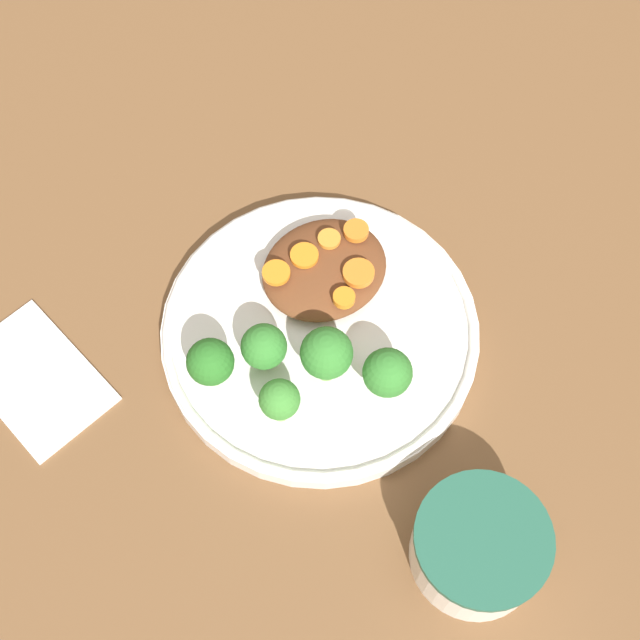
% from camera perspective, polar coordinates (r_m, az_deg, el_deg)
% --- Properties ---
extents(ground_plane, '(4.00, 4.00, 0.00)m').
position_cam_1_polar(ground_plane, '(0.78, -0.00, -1.08)').
color(ground_plane, brown).
extents(plate, '(0.27, 0.27, 0.02)m').
position_cam_1_polar(plate, '(0.77, -0.00, -0.71)').
color(plate, white).
rests_on(plate, ground_plane).
extents(dip_bowl, '(0.10, 0.10, 0.06)m').
position_cam_1_polar(dip_bowl, '(0.69, 10.15, -14.04)').
color(dip_bowl, white).
rests_on(dip_bowl, ground_plane).
extents(stew_mound, '(0.10, 0.11, 0.02)m').
position_cam_1_polar(stew_mound, '(0.77, 0.28, 3.27)').
color(stew_mound, brown).
rests_on(stew_mound, plate).
extents(broccoli_floret_0, '(0.04, 0.04, 0.06)m').
position_cam_1_polar(broccoli_floret_0, '(0.71, 0.42, -2.20)').
color(broccoli_floret_0, '#759E51').
rests_on(broccoli_floret_0, plate).
extents(broccoli_floret_1, '(0.03, 0.03, 0.05)m').
position_cam_1_polar(broccoli_floret_1, '(0.70, -2.60, -5.16)').
color(broccoli_floret_1, '#7FA85B').
rests_on(broccoli_floret_1, plate).
extents(broccoli_floret_2, '(0.04, 0.04, 0.05)m').
position_cam_1_polar(broccoli_floret_2, '(0.72, -3.63, -1.72)').
color(broccoli_floret_2, '#759E51').
rests_on(broccoli_floret_2, plate).
extents(broccoli_floret_3, '(0.04, 0.04, 0.05)m').
position_cam_1_polar(broccoli_floret_3, '(0.72, -7.02, -2.73)').
color(broccoli_floret_3, '#7FA85B').
rests_on(broccoli_floret_3, plate).
extents(broccoli_floret_4, '(0.04, 0.04, 0.06)m').
position_cam_1_polar(broccoli_floret_4, '(0.71, 4.34, -3.43)').
color(broccoli_floret_4, '#759E51').
rests_on(broccoli_floret_4, plate).
extents(carrot_slice_0, '(0.02, 0.02, 0.00)m').
position_cam_1_polar(carrot_slice_0, '(0.77, -1.01, 4.15)').
color(carrot_slice_0, orange).
rests_on(carrot_slice_0, stew_mound).
extents(carrot_slice_1, '(0.03, 0.03, 0.01)m').
position_cam_1_polar(carrot_slice_1, '(0.76, 2.48, 3.02)').
color(carrot_slice_1, orange).
rests_on(carrot_slice_1, stew_mound).
extents(carrot_slice_2, '(0.02, 0.02, 0.01)m').
position_cam_1_polar(carrot_slice_2, '(0.78, 2.32, 5.73)').
color(carrot_slice_2, orange).
rests_on(carrot_slice_2, stew_mound).
extents(carrot_slice_3, '(0.02, 0.02, 0.01)m').
position_cam_1_polar(carrot_slice_3, '(0.74, 1.37, 1.64)').
color(carrot_slice_3, orange).
rests_on(carrot_slice_3, stew_mound).
extents(carrot_slice_4, '(0.02, 0.02, 0.00)m').
position_cam_1_polar(carrot_slice_4, '(0.77, 0.59, 5.21)').
color(carrot_slice_4, orange).
rests_on(carrot_slice_4, stew_mound).
extents(carrot_slice_5, '(0.02, 0.02, 0.00)m').
position_cam_1_polar(carrot_slice_5, '(0.76, -2.82, 3.04)').
color(carrot_slice_5, orange).
rests_on(carrot_slice_5, stew_mound).
extents(napkin, '(0.14, 0.10, 0.01)m').
position_cam_1_polar(napkin, '(0.79, -17.77, -3.56)').
color(napkin, white).
rests_on(napkin, ground_plane).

